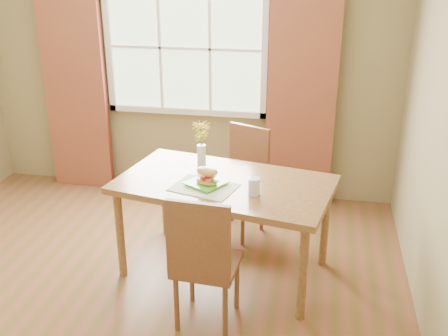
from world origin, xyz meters
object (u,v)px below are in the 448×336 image
flower_vase (201,140)px  dining_table (224,191)px  croissant_sandwich (207,176)px  water_glass (254,187)px  chair_near (203,258)px  chair_far (243,176)px

flower_vase → dining_table: bearing=-48.5°
dining_table → croissant_sandwich: bearing=-122.5°
water_glass → flower_vase: 0.68m
dining_table → chair_near: (-0.01, -0.71, -0.15)m
chair_near → flower_vase: 1.10m
flower_vase → water_glass: bearing=-43.0°
chair_far → flower_vase: (-0.27, -0.43, 0.47)m
dining_table → chair_far: (0.03, 0.70, -0.17)m
chair_near → chair_far: size_ratio=1.03×
chair_far → water_glass: (0.21, -0.88, 0.30)m
dining_table → chair_far: 0.72m
chair_near → water_glass: bearing=67.8°
croissant_sandwich → water_glass: size_ratio=1.75×
chair_far → croissant_sandwich: size_ratio=4.45×
dining_table → croissant_sandwich: 0.23m
chair_near → flower_vase: size_ratio=2.69×
chair_near → croissant_sandwich: (-0.10, 0.59, 0.32)m
flower_vase → chair_near: bearing=-76.7°
croissant_sandwich → flower_vase: size_ratio=0.59×
flower_vase → chair_far: bearing=57.9°
dining_table → chair_near: size_ratio=1.75×
chair_far → dining_table: bearing=-69.1°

